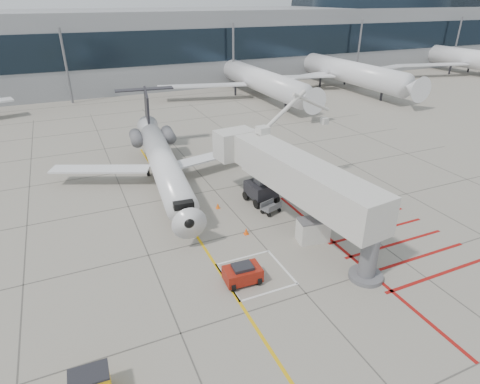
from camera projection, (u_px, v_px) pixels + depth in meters
name	position (u px, v px, depth m)	size (l,w,h in m)	color
ground_plane	(275.00, 259.00, 28.02)	(260.00, 260.00, 0.00)	gray
regional_jet	(166.00, 157.00, 35.77)	(21.55, 27.17, 7.12)	white
jet_bridge	(306.00, 188.00, 29.50)	(9.04, 19.08, 7.63)	silver
pushback_tug	(243.00, 273.00, 25.44)	(2.33, 1.46, 1.36)	maroon
baggage_cart	(271.00, 207.00, 33.70)	(1.62, 1.02, 1.02)	#595A5E
ground_power_unit	(313.00, 230.00, 29.73)	(2.26, 1.32, 1.79)	silver
cone_nose	(246.00, 231.00, 30.78)	(0.38, 0.38, 0.53)	#F8520D
cone_side	(218.00, 206.00, 34.55)	(0.35, 0.35, 0.49)	#FF610D
terminal_building	(161.00, 45.00, 85.97)	(180.00, 28.00, 14.00)	gray
terminal_glass_band	(179.00, 47.00, 74.01)	(180.00, 0.10, 6.00)	black
terminal_dome	(385.00, 6.00, 104.81)	(40.00, 28.00, 28.00)	black
bg_aircraft_c	(254.00, 63.00, 70.73)	(34.51, 38.35, 11.50)	silver
bg_aircraft_d	(342.00, 56.00, 77.44)	(36.50, 40.55, 12.17)	silver
bg_aircraft_e	(473.00, 46.00, 90.60)	(37.21, 41.34, 12.40)	silver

